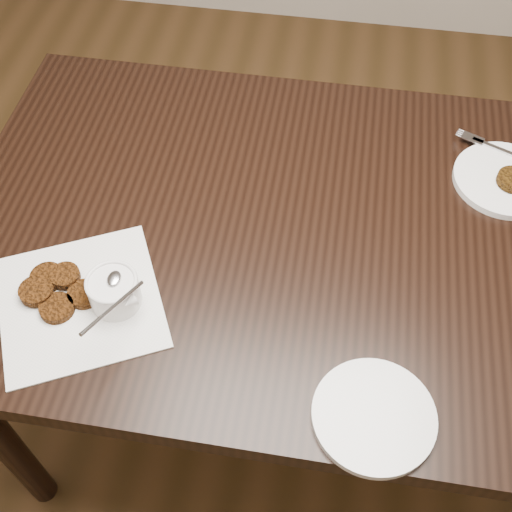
{
  "coord_description": "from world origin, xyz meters",
  "views": [
    {
      "loc": [
        0.07,
        -0.59,
        1.68
      ],
      "look_at": [
        -0.03,
        0.05,
        0.8
      ],
      "focal_mm": 45.13,
      "sensor_mm": 36.0,
      "label": 1
    }
  ],
  "objects_px": {
    "napkin": "(80,302)",
    "plate_empty": "(374,416)",
    "sauce_ramekin": "(111,281)",
    "table": "(299,331)",
    "plate_with_patty": "(506,177)"
  },
  "relations": [
    {
      "from": "table",
      "to": "plate_with_patty",
      "type": "xyz_separation_m",
      "value": [
        0.36,
        0.18,
        0.39
      ]
    },
    {
      "from": "napkin",
      "to": "plate_empty",
      "type": "height_order",
      "value": "plate_empty"
    },
    {
      "from": "plate_with_patty",
      "to": "plate_empty",
      "type": "xyz_separation_m",
      "value": [
        -0.23,
        -0.53,
        -0.01
      ]
    },
    {
      "from": "napkin",
      "to": "plate_with_patty",
      "type": "xyz_separation_m",
      "value": [
        0.73,
        0.4,
        0.01
      ]
    },
    {
      "from": "table",
      "to": "sauce_ramekin",
      "type": "xyz_separation_m",
      "value": [
        -0.31,
        -0.21,
        0.44
      ]
    },
    {
      "from": "plate_empty",
      "to": "table",
      "type": "bearing_deg",
      "value": 111.22
    },
    {
      "from": "sauce_ramekin",
      "to": "plate_with_patty",
      "type": "bearing_deg",
      "value": 30.34
    },
    {
      "from": "table",
      "to": "sauce_ramekin",
      "type": "height_order",
      "value": "sauce_ramekin"
    },
    {
      "from": "sauce_ramekin",
      "to": "plate_with_patty",
      "type": "xyz_separation_m",
      "value": [
        0.67,
        0.39,
        -0.05
      ]
    },
    {
      "from": "sauce_ramekin",
      "to": "plate_with_patty",
      "type": "relative_size",
      "value": 0.61
    },
    {
      "from": "napkin",
      "to": "table",
      "type": "bearing_deg",
      "value": 31.14
    },
    {
      "from": "table",
      "to": "napkin",
      "type": "bearing_deg",
      "value": -148.86
    },
    {
      "from": "napkin",
      "to": "plate_empty",
      "type": "distance_m",
      "value": 0.52
    },
    {
      "from": "sauce_ramekin",
      "to": "plate_empty",
      "type": "distance_m",
      "value": 0.47
    },
    {
      "from": "table",
      "to": "plate_empty",
      "type": "distance_m",
      "value": 0.54
    }
  ]
}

